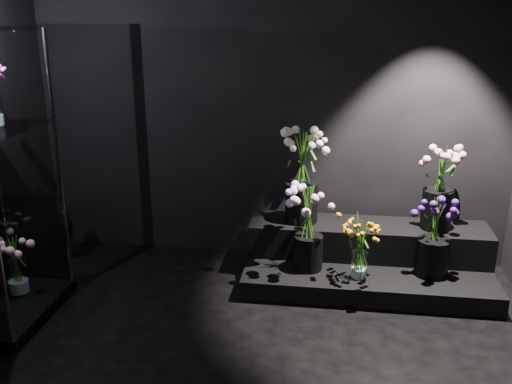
# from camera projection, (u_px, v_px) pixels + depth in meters

# --- Properties ---
(wall_back) EXTENTS (4.00, 0.00, 4.00)m
(wall_back) POSITION_uv_depth(u_px,v_px,m) (271.00, 98.00, 4.72)
(wall_back) COLOR black
(wall_back) RESTS_ON floor
(display_riser) EXTENTS (1.94, 0.86, 0.43)m
(display_riser) POSITION_uv_depth(u_px,v_px,m) (367.00, 258.00, 4.63)
(display_riser) COLOR black
(display_riser) RESTS_ON floor
(bouquet_orange_bells) EXTENTS (0.35, 0.35, 0.52)m
(bouquet_orange_bells) POSITION_uv_depth(u_px,v_px,m) (360.00, 245.00, 4.27)
(bouquet_orange_bells) COLOR white
(bouquet_orange_bells) RESTS_ON display_riser
(bouquet_lilac) EXTENTS (0.48, 0.48, 0.67)m
(bouquet_lilac) POSITION_uv_depth(u_px,v_px,m) (309.00, 222.00, 4.38)
(bouquet_lilac) COLOR black
(bouquet_lilac) RESTS_ON display_riser
(bouquet_purple) EXTENTS (0.40, 0.40, 0.61)m
(bouquet_purple) POSITION_uv_depth(u_px,v_px,m) (434.00, 235.00, 4.31)
(bouquet_purple) COLOR black
(bouquet_purple) RESTS_ON display_riser
(bouquet_cream_roses) EXTENTS (0.41, 0.41, 0.75)m
(bouquet_cream_roses) POSITION_uv_depth(u_px,v_px,m) (302.00, 171.00, 4.60)
(bouquet_cream_roses) COLOR black
(bouquet_cream_roses) RESTS_ON display_riser
(bouquet_pink_roses) EXTENTS (0.46, 0.46, 0.67)m
(bouquet_pink_roses) POSITION_uv_depth(u_px,v_px,m) (440.00, 182.00, 4.47)
(bouquet_pink_roses) COLOR black
(bouquet_pink_roses) RESTS_ON display_riser
(bouquet_case_base_pink) EXTENTS (0.31, 0.31, 0.47)m
(bouquet_case_base_pink) POSITION_uv_depth(u_px,v_px,m) (15.00, 262.00, 4.20)
(bouquet_case_base_pink) COLOR white
(bouquet_case_base_pink) RESTS_ON display_case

